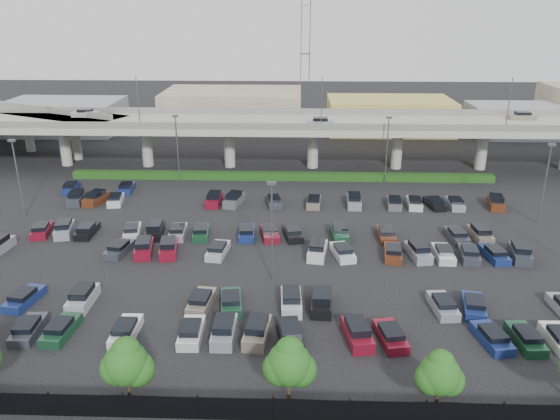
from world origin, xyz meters
The scene contains 10 objects.
ground centered at (0.00, 0.00, 0.00)m, with size 280.00×280.00×0.00m, color black.
overpass centered at (-0.22, 32.01, 6.97)m, with size 150.00×13.00×15.80m.
on_ramp centered at (-52.10, 43.05, 6.86)m, with size 50.93×30.13×8.80m.
hedge centered at (0.00, 25.00, 0.55)m, with size 66.00×1.60×1.10m, color #173E12.
fence centered at (-0.05, -28.00, 0.90)m, with size 70.00×0.10×2.00m.
tree_row centered at (0.70, -26.53, 3.52)m, with size 65.07×3.66×5.94m.
parked_cars centered at (-1.18, -3.31, 0.62)m, with size 63.04×41.65×1.67m.
light_poles centered at (-4.13, 2.00, 6.24)m, with size 66.90×48.38×10.30m.
distant_buildings centered at (12.38, 61.81, 3.74)m, with size 138.00×24.00×9.00m.
comm_tower centered at (4.00, 74.00, 15.61)m, with size 2.40×2.40×30.00m.
Camera 1 is at (2.39, -56.99, 26.17)m, focal length 35.00 mm.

